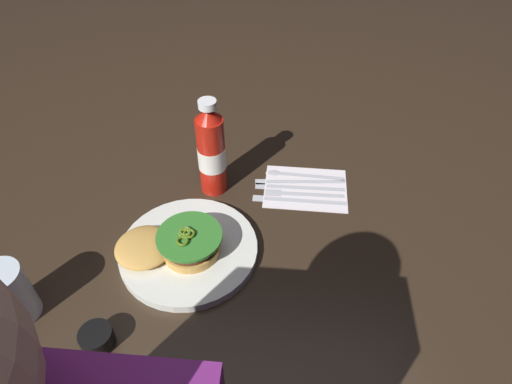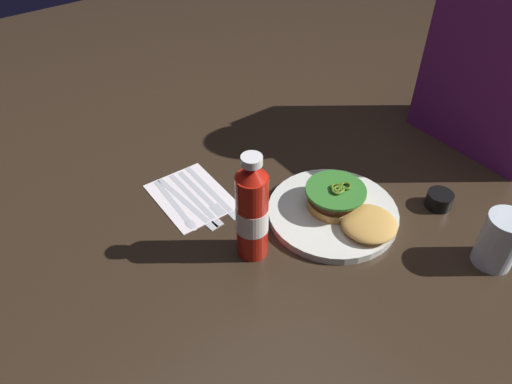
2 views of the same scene
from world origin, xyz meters
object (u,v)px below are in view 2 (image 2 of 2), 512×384
(burger_sandwich, at_px, (347,207))
(spoon_utensil, at_px, (180,210))
(water_glass, at_px, (500,241))
(ketchup_bottle, at_px, (252,212))
(steak_knife, at_px, (197,201))
(condiment_cup, at_px, (439,200))
(table_knife, at_px, (214,194))
(diner_person, at_px, (507,46))
(napkin, at_px, (191,196))
(butter_knife, at_px, (190,205))
(fork_utensil, at_px, (204,195))
(dinner_plate, at_px, (332,213))

(burger_sandwich, bearing_deg, spoon_utensil, -130.43)
(spoon_utensil, bearing_deg, water_glass, 41.05)
(ketchup_bottle, relative_size, water_glass, 2.03)
(ketchup_bottle, relative_size, steak_knife, 1.12)
(burger_sandwich, bearing_deg, condiment_cup, 65.58)
(water_glass, xyz_separation_m, table_knife, (-0.46, -0.32, -0.05))
(ketchup_bottle, relative_size, diner_person, 0.41)
(condiment_cup, height_order, table_knife, condiment_cup)
(napkin, bearing_deg, butter_knife, -36.12)
(burger_sandwich, distance_m, fork_utensil, 0.30)
(table_knife, relative_size, diner_person, 0.37)
(condiment_cup, distance_m, spoon_utensil, 0.54)
(steak_knife, height_order, fork_utensil, same)
(burger_sandwich, relative_size, fork_utensil, 1.16)
(burger_sandwich, bearing_deg, ketchup_bottle, -102.50)
(dinner_plate, height_order, napkin, dinner_plate)
(dinner_plate, distance_m, ketchup_bottle, 0.21)
(burger_sandwich, height_order, steak_knife, burger_sandwich)
(water_glass, height_order, fork_utensil, water_glass)
(burger_sandwich, distance_m, spoon_utensil, 0.34)
(ketchup_bottle, height_order, fork_utensil, ketchup_bottle)
(ketchup_bottle, relative_size, fork_utensil, 1.29)
(ketchup_bottle, distance_m, water_glass, 0.45)
(water_glass, distance_m, table_knife, 0.56)
(diner_person, bearing_deg, butter_knife, -106.59)
(dinner_plate, xyz_separation_m, diner_person, (0.01, 0.47, 0.24))
(burger_sandwich, distance_m, water_glass, 0.28)
(spoon_utensil, bearing_deg, steak_knife, 93.01)
(dinner_plate, xyz_separation_m, fork_utensil, (-0.21, -0.18, -0.00))
(burger_sandwich, relative_size, ketchup_bottle, 0.90)
(burger_sandwich, distance_m, butter_knife, 0.33)
(water_glass, xyz_separation_m, fork_utensil, (-0.47, -0.34, -0.05))
(table_knife, distance_m, diner_person, 0.71)
(ketchup_bottle, height_order, diner_person, diner_person)
(spoon_utensil, height_order, table_knife, same)
(condiment_cup, bearing_deg, napkin, -129.64)
(fork_utensil, relative_size, diner_person, 0.32)
(dinner_plate, height_order, butter_knife, dinner_plate)
(steak_knife, bearing_deg, ketchup_bottle, 4.47)
(water_glass, relative_size, napkin, 0.60)
(spoon_utensil, relative_size, steak_knife, 0.91)
(dinner_plate, bearing_deg, steak_knife, -134.28)
(ketchup_bottle, xyz_separation_m, water_glass, (0.29, 0.34, -0.05))
(napkin, relative_size, fork_utensil, 1.05)
(steak_knife, bearing_deg, spoon_utensil, -86.99)
(water_glass, xyz_separation_m, condiment_cup, (-0.16, 0.04, -0.04))
(condiment_cup, bearing_deg, fork_utensil, -129.56)
(steak_knife, bearing_deg, butter_knife, -90.00)
(condiment_cup, relative_size, diner_person, 0.10)
(condiment_cup, relative_size, napkin, 0.29)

